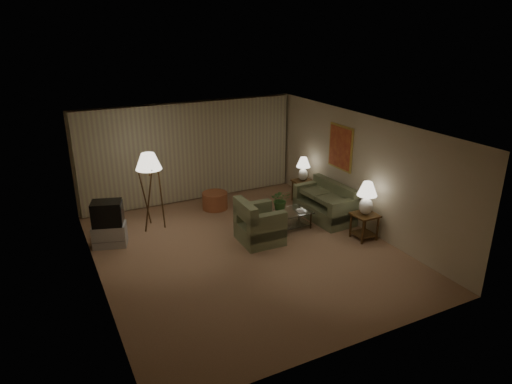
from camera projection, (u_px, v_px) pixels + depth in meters
ground at (246, 251)px, 9.84m from camera, size 7.00×7.00×0.00m
room_shell at (218, 155)px, 10.49m from camera, size 6.04×7.02×2.72m
sofa at (324, 205)px, 11.34m from camera, size 1.68×0.95×0.72m
armchair at (260, 225)px, 10.13m from camera, size 0.99×0.94×0.79m
side_table_near at (364, 222)px, 10.26m from camera, size 0.52×0.52×0.60m
side_table_far at (303, 187)px, 12.43m from camera, size 0.52×0.44×0.60m
table_lamp_near at (367, 195)px, 10.03m from camera, size 0.44×0.44×0.76m
table_lamp_far at (303, 167)px, 12.23m from camera, size 0.37×0.37×0.65m
coffee_table at (286, 218)px, 10.79m from camera, size 1.21×0.66×0.41m
tv_cabinet at (110, 235)px, 10.00m from camera, size 0.97×0.85×0.50m
crt_tv at (107, 213)px, 9.81m from camera, size 0.88×0.80×0.53m
floor_lamp at (151, 190)px, 10.62m from camera, size 0.60×0.60×1.84m
ottoman at (215, 201)px, 11.99m from camera, size 0.80×0.80×0.44m
vase at (281, 211)px, 10.65m from camera, size 0.17×0.17×0.15m
flowers at (281, 198)px, 10.54m from camera, size 0.58×0.54×0.51m
book at (297, 212)px, 10.76m from camera, size 0.19×0.24×0.02m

